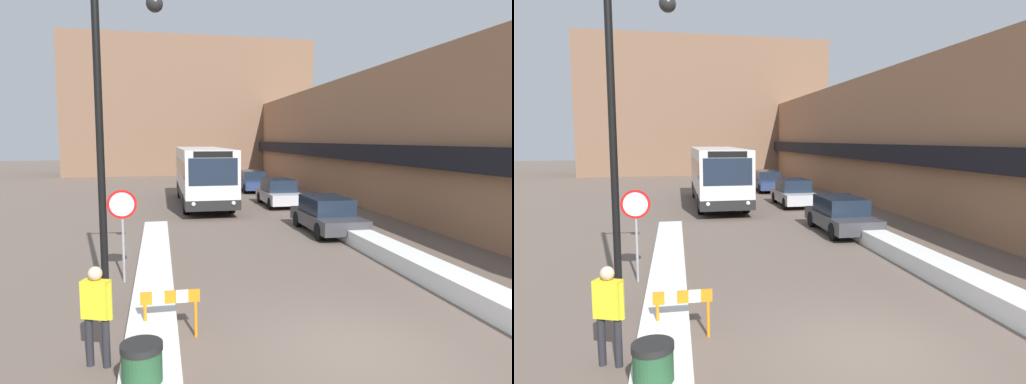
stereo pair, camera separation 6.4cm
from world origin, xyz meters
The scene contains 14 objects.
ground_plane centered at (0.00, 0.00, 0.00)m, with size 160.00×160.00×0.00m, color #66564C.
building_row_right centered at (9.97, 24.00, 3.73)m, with size 5.50×60.00×7.47m.
building_backdrop_far centered at (0.00, 44.54, 7.16)m, with size 26.00×8.00×14.32m.
snow_bank_left centered at (-3.60, 3.36, 0.20)m, with size 0.90×16.71×0.40m.
snow_bank_right centered at (3.60, 2.57, 0.25)m, with size 0.90×12.45×0.50m.
city_bus centered at (-0.99, 19.10, 1.76)m, with size 2.63×11.00×3.25m.
parked_car_front centered at (3.20, 10.08, 0.73)m, with size 1.86×4.43×1.44m.
parked_car_middle centered at (3.20, 17.76, 0.76)m, with size 1.82×4.29×1.52m.
parked_car_back centered at (3.20, 25.45, 0.74)m, with size 1.79×4.74×1.48m.
stop_sign centered at (-4.38, 4.96, 1.79)m, with size 0.76×0.08×2.46m.
street_lamp centered at (-4.36, 2.97, 4.23)m, with size 1.46×0.36×6.89m.
pedestrian centered at (-4.47, 0.37, 1.02)m, with size 0.52×0.36×1.70m.
trash_bin centered at (-3.71, -1.01, 0.48)m, with size 0.59×0.59×0.95m.
construction_barricade centered at (-3.26, 1.18, 0.67)m, with size 1.10×0.06×0.94m.
Camera 2 is at (-3.33, -7.24, 3.75)m, focal length 32.00 mm.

